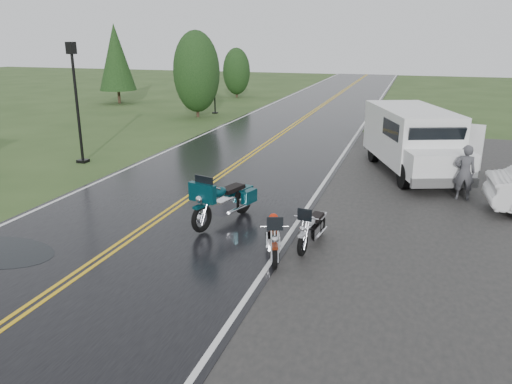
# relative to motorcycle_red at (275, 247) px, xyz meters

# --- Properties ---
(ground) EXTENTS (120.00, 120.00, 0.00)m
(ground) POSITION_rel_motorcycle_red_xyz_m (-4.00, 0.40, -0.58)
(ground) COLOR #2D471E
(ground) RESTS_ON ground
(road) EXTENTS (8.00, 100.00, 0.04)m
(road) POSITION_rel_motorcycle_red_xyz_m (-4.00, 10.40, -0.56)
(road) COLOR black
(road) RESTS_ON ground
(motorcycle_red) EXTENTS (1.28, 2.09, 1.16)m
(motorcycle_red) POSITION_rel_motorcycle_red_xyz_m (0.00, 0.00, 0.00)
(motorcycle_red) COLOR #571A09
(motorcycle_red) RESTS_ON ground
(motorcycle_teal) EXTENTS (1.59, 2.68, 1.49)m
(motorcycle_teal) POSITION_rel_motorcycle_red_xyz_m (-2.39, 1.50, 0.16)
(motorcycle_teal) COLOR #042E35
(motorcycle_teal) RESTS_ON ground
(motorcycle_silver) EXTENTS (0.90, 1.95, 1.11)m
(motorcycle_silver) POSITION_rel_motorcycle_red_xyz_m (0.43, 0.87, -0.02)
(motorcycle_silver) COLOR #9D9EA4
(motorcycle_silver) RESTS_ON ground
(van_white) EXTENTS (4.35, 6.65, 2.45)m
(van_white) POSITION_rel_motorcycle_red_xyz_m (2.48, 7.28, 0.64)
(van_white) COLOR white
(van_white) RESTS_ON ground
(person_at_van) EXTENTS (0.67, 0.47, 1.75)m
(person_at_van) POSITION_rel_motorcycle_red_xyz_m (4.26, 6.61, 0.29)
(person_at_van) COLOR #454549
(person_at_van) RESTS_ON ground
(lamp_post_near_left) EXTENTS (0.41, 0.41, 4.80)m
(lamp_post_near_left) POSITION_rel_motorcycle_red_xyz_m (-10.17, 7.17, 1.82)
(lamp_post_near_left) COLOR black
(lamp_post_near_left) RESTS_ON ground
(lamp_post_far_left) EXTENTS (0.33, 0.33, 3.80)m
(lamp_post_far_left) POSITION_rel_motorcycle_red_xyz_m (-10.14, 21.39, 1.32)
(lamp_post_far_left) COLOR black
(lamp_post_far_left) RESTS_ON ground
(tree_left_mid) EXTENTS (2.91, 2.91, 4.55)m
(tree_left_mid) POSITION_rel_motorcycle_red_xyz_m (-10.62, 19.65, 1.70)
(tree_left_mid) COLOR #1E3D19
(tree_left_mid) RESTS_ON ground
(tree_left_far) EXTENTS (2.25, 2.25, 3.47)m
(tree_left_far) POSITION_rel_motorcycle_red_xyz_m (-11.86, 30.41, 1.15)
(tree_left_far) COLOR #1E3D19
(tree_left_far) RESTS_ON ground
(pine_left_far) EXTENTS (2.75, 2.75, 5.73)m
(pine_left_far) POSITION_rel_motorcycle_red_xyz_m (-19.15, 24.03, 2.28)
(pine_left_far) COLOR #1E3D19
(pine_left_far) RESTS_ON ground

